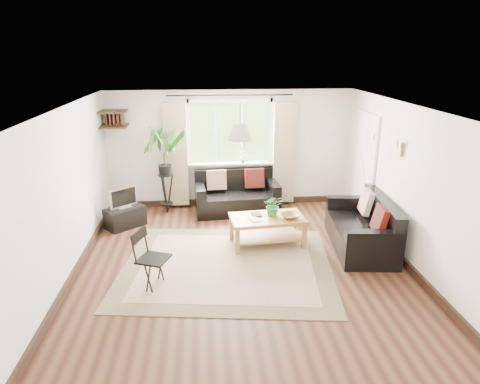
{
  "coord_description": "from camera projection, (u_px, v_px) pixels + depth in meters",
  "views": [
    {
      "loc": [
        -0.54,
        -5.87,
        3.17
      ],
      "look_at": [
        0.0,
        0.4,
        1.05
      ],
      "focal_mm": 32.0,
      "sensor_mm": 36.0,
      "label": 1
    }
  ],
  "objects": [
    {
      "name": "floor",
      "position": [
        242.0,
        265.0,
        6.6
      ],
      "size": [
        5.5,
        5.5,
        0.0
      ],
      "primitive_type": "plane",
      "color": "black",
      "rests_on": "ground"
    },
    {
      "name": "folding_chair",
      "position": [
        154.0,
        260.0,
        5.87
      ],
      "size": [
        0.56,
        0.56,
        0.83
      ],
      "primitive_type": null,
      "rotation": [
        0.0,
        0.0,
        1.19
      ],
      "color": "black",
      "rests_on": "floor"
    },
    {
      "name": "tv",
      "position": [
        123.0,
        197.0,
        7.83
      ],
      "size": [
        0.53,
        0.48,
        0.41
      ],
      "primitive_type": null,
      "rotation": [
        0.0,
        0.0,
        0.69
      ],
      "color": "#A5A5AA",
      "rests_on": "tv_stand"
    },
    {
      "name": "corner_shelf",
      "position": [
        114.0,
        119.0,
        8.17
      ],
      "size": [
        0.5,
        0.5,
        0.34
      ],
      "primitive_type": null,
      "color": "black",
      "rests_on": "wall_back"
    },
    {
      "name": "wall_right",
      "position": [
        408.0,
        186.0,
        6.42
      ],
      "size": [
        0.02,
        5.5,
        2.4
      ],
      "primitive_type": "cube",
      "color": "white",
      "rests_on": "floor"
    },
    {
      "name": "wall_front",
      "position": [
        272.0,
        293.0,
        3.62
      ],
      "size": [
        5.0,
        0.02,
        2.4
      ],
      "primitive_type": "cube",
      "color": "white",
      "rests_on": "floor"
    },
    {
      "name": "palm_stand",
      "position": [
        165.0,
        171.0,
        8.43
      ],
      "size": [
        0.8,
        0.8,
        1.75
      ],
      "primitive_type": null,
      "rotation": [
        0.0,
        0.0,
        -0.2
      ],
      "color": "black",
      "rests_on": "floor"
    },
    {
      "name": "bowl",
      "position": [
        290.0,
        216.0,
        7.07
      ],
      "size": [
        0.38,
        0.38,
        0.07
      ],
      "primitive_type": "imported",
      "rotation": [
        0.0,
        0.0,
        0.36
      ],
      "color": "brown",
      "rests_on": "coffee_table"
    },
    {
      "name": "wall_back",
      "position": [
        230.0,
        149.0,
        8.81
      ],
      "size": [
        5.0,
        0.02,
        2.4
      ],
      "primitive_type": "cube",
      "color": "white",
      "rests_on": "floor"
    },
    {
      "name": "sill_plant",
      "position": [
        243.0,
        157.0,
        8.76
      ],
      "size": [
        0.14,
        0.1,
        0.27
      ],
      "primitive_type": "imported",
      "color": "#2D6023",
      "rests_on": "window"
    },
    {
      "name": "tv_stand",
      "position": [
        125.0,
        217.0,
        7.96
      ],
      "size": [
        0.79,
        0.75,
        0.38
      ],
      "primitive_type": "cube",
      "rotation": [
        0.0,
        0.0,
        0.69
      ],
      "color": "black",
      "rests_on": "floor"
    },
    {
      "name": "book_b",
      "position": [
        251.0,
        215.0,
        7.2
      ],
      "size": [
        0.18,
        0.24,
        0.02
      ],
      "primitive_type": "imported",
      "rotation": [
        0.0,
        0.0,
        0.08
      ],
      "color": "#552422",
      "rests_on": "coffee_table"
    },
    {
      "name": "door",
      "position": [
        364.0,
        169.0,
        8.09
      ],
      "size": [
        0.06,
        0.96,
        2.06
      ],
      "primitive_type": "cube",
      "color": "silver",
      "rests_on": "wall_right"
    },
    {
      "name": "rug",
      "position": [
        227.0,
        265.0,
        6.56
      ],
      "size": [
        3.47,
        3.08,
        0.02
      ],
      "primitive_type": "cube",
      "rotation": [
        0.0,
        0.0,
        -0.13
      ],
      "color": "beige",
      "rests_on": "floor"
    },
    {
      "name": "sofa_right",
      "position": [
        361.0,
        225.0,
        7.05
      ],
      "size": [
        1.8,
        1.03,
        0.81
      ],
      "primitive_type": null,
      "rotation": [
        0.0,
        0.0,
        -1.67
      ],
      "color": "black",
      "rests_on": "floor"
    },
    {
      "name": "book_a",
      "position": [
        251.0,
        220.0,
        6.96
      ],
      "size": [
        0.22,
        0.25,
        0.02
      ],
      "primitive_type": "imported",
      "rotation": [
        0.0,
        0.0,
        0.42
      ],
      "color": "white",
      "rests_on": "coffee_table"
    },
    {
      "name": "coffee_table",
      "position": [
        267.0,
        231.0,
        7.2
      ],
      "size": [
        1.28,
        0.78,
        0.5
      ],
      "primitive_type": null,
      "rotation": [
        0.0,
        0.0,
        0.1
      ],
      "color": "olive",
      "rests_on": "floor"
    },
    {
      "name": "wall_left",
      "position": [
        66.0,
        196.0,
        6.01
      ],
      "size": [
        0.02,
        5.5,
        2.4
      ],
      "primitive_type": "cube",
      "color": "white",
      "rests_on": "floor"
    },
    {
      "name": "sofa_back",
      "position": [
        237.0,
        193.0,
        8.63
      ],
      "size": [
        1.71,
        0.94,
        0.78
      ],
      "primitive_type": null,
      "rotation": [
        0.0,
        0.0,
        0.07
      ],
      "color": "black",
      "rests_on": "floor"
    },
    {
      "name": "ceiling",
      "position": [
        243.0,
        108.0,
        5.83
      ],
      "size": [
        5.5,
        5.5,
        0.0
      ],
      "primitive_type": "plane",
      "rotation": [
        3.14,
        0.0,
        0.0
      ],
      "color": "white",
      "rests_on": "floor"
    },
    {
      "name": "window",
      "position": [
        230.0,
        133.0,
        8.66
      ],
      "size": [
        2.5,
        0.16,
        2.16
      ],
      "primitive_type": null,
      "color": "white",
      "rests_on": "wall_back"
    },
    {
      "name": "pendant_lamp",
      "position": [
        240.0,
        128.0,
        6.32
      ],
      "size": [
        0.36,
        0.36,
        0.54
      ],
      "primitive_type": null,
      "color": "beige",
      "rests_on": "ceiling"
    },
    {
      "name": "table_plant",
      "position": [
        273.0,
        205.0,
        7.14
      ],
      "size": [
        0.35,
        0.31,
        0.36
      ],
      "primitive_type": "imported",
      "rotation": [
        0.0,
        0.0,
        -0.1
      ],
      "color": "#31692A",
      "rests_on": "coffee_table"
    },
    {
      "name": "wall_sconce",
      "position": [
        399.0,
        147.0,
        6.53
      ],
      "size": [
        0.12,
        0.12,
        0.28
      ],
      "primitive_type": null,
      "color": "beige",
      "rests_on": "wall_right"
    }
  ]
}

